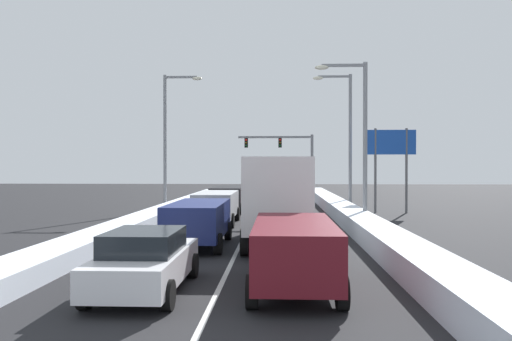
% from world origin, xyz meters
% --- Properties ---
extents(ground_plane, '(120.00, 120.00, 0.00)m').
position_xyz_m(ground_plane, '(0.00, 17.71, 0.00)').
color(ground_plane, black).
extents(lane_stripe_between_right_lane_and_center_lane, '(0.14, 48.70, 0.01)m').
position_xyz_m(lane_stripe_between_right_lane_and_center_lane, '(-0.00, 22.14, 0.00)').
color(lane_stripe_between_right_lane_and_center_lane, silver).
rests_on(lane_stripe_between_right_lane_and_center_lane, ground).
extents(snow_bank_right_shoulder, '(1.42, 48.70, 0.79)m').
position_xyz_m(snow_bank_right_shoulder, '(5.30, 22.14, 0.40)').
color(snow_bank_right_shoulder, silver).
rests_on(snow_bank_right_shoulder, ground).
extents(snow_bank_left_shoulder, '(1.56, 48.70, 0.60)m').
position_xyz_m(snow_bank_left_shoulder, '(-5.30, 22.14, 0.30)').
color(snow_bank_left_shoulder, silver).
rests_on(snow_bank_left_shoulder, ground).
extents(suv_maroon_right_lane_nearest, '(2.16, 4.90, 1.67)m').
position_xyz_m(suv_maroon_right_lane_nearest, '(1.87, 6.93, 1.02)').
color(suv_maroon_right_lane_nearest, maroon).
rests_on(suv_maroon_right_lane_nearest, ground).
extents(box_truck_right_lane_second, '(2.53, 7.20, 3.36)m').
position_xyz_m(box_truck_right_lane_second, '(1.46, 13.87, 1.90)').
color(box_truck_right_lane_second, '#38383D').
rests_on(box_truck_right_lane_second, ground).
extents(suv_gray_right_lane_third, '(2.16, 4.90, 1.67)m').
position_xyz_m(suv_gray_right_lane_third, '(1.72, 22.71, 1.02)').
color(suv_gray_right_lane_third, slate).
rests_on(suv_gray_right_lane_third, ground).
extents(sedan_red_right_lane_fourth, '(2.00, 4.50, 1.51)m').
position_xyz_m(sedan_red_right_lane_fourth, '(1.61, 29.37, 0.76)').
color(sedan_red_right_lane_fourth, maroon).
rests_on(sedan_red_right_lane_fourth, ground).
extents(sedan_white_center_lane_nearest, '(2.00, 4.50, 1.51)m').
position_xyz_m(sedan_white_center_lane_nearest, '(-1.75, 6.56, 0.76)').
color(sedan_white_center_lane_nearest, silver).
rests_on(sedan_white_center_lane_nearest, ground).
extents(suv_navy_center_lane_second, '(2.16, 4.90, 1.67)m').
position_xyz_m(suv_navy_center_lane_second, '(-1.55, 13.32, 1.02)').
color(suv_navy_center_lane_second, navy).
rests_on(suv_navy_center_lane_second, ground).
extents(suv_silver_center_lane_third, '(2.16, 4.90, 1.67)m').
position_xyz_m(suv_silver_center_lane_third, '(-1.76, 20.54, 1.02)').
color(suv_silver_center_lane_third, '#B7BABF').
rests_on(suv_silver_center_lane_third, ground).
extents(suv_black_center_lane_fourth, '(2.16, 4.90, 1.67)m').
position_xyz_m(suv_black_center_lane_fourth, '(-1.83, 27.24, 1.02)').
color(suv_black_center_lane_fourth, black).
rests_on(suv_black_center_lane_fourth, ground).
extents(traffic_light_gantry, '(7.54, 0.47, 6.20)m').
position_xyz_m(traffic_light_gantry, '(2.57, 44.26, 4.50)').
color(traffic_light_gantry, slate).
rests_on(traffic_light_gantry, ground).
extents(street_lamp_right_near, '(2.66, 0.36, 8.30)m').
position_xyz_m(street_lamp_right_near, '(5.53, 19.92, 4.96)').
color(street_lamp_right_near, gray).
rests_on(street_lamp_right_near, ground).
extents(street_lamp_right_mid, '(2.66, 0.36, 9.34)m').
position_xyz_m(street_lamp_right_mid, '(6.10, 28.78, 5.50)').
color(street_lamp_right_mid, gray).
rests_on(street_lamp_right_mid, ground).
extents(street_lamp_left_mid, '(2.66, 0.36, 9.22)m').
position_xyz_m(street_lamp_left_mid, '(-5.86, 27.91, 5.44)').
color(street_lamp_left_mid, gray).
rests_on(street_lamp_left_mid, ground).
extents(roadside_sign_right, '(3.20, 0.16, 5.50)m').
position_xyz_m(roadside_sign_right, '(8.81, 27.12, 4.02)').
color(roadside_sign_right, '#59595B').
rests_on(roadside_sign_right, ground).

